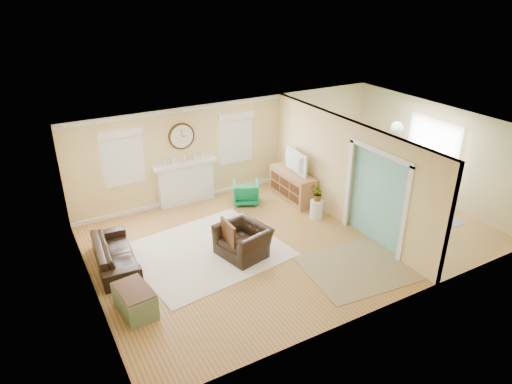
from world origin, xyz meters
TOP-DOWN VIEW (x-y plane):
  - floor at (0.00, 0.00)m, footprint 9.00×9.00m
  - wall_back at (0.00, 3.00)m, footprint 9.00×0.02m
  - wall_front at (0.00, -3.00)m, footprint 9.00×0.02m
  - wall_left at (-4.50, 0.00)m, footprint 0.02×6.00m
  - wall_right at (4.50, 0.00)m, footprint 0.02×6.00m
  - ceiling at (0.00, 0.00)m, footprint 9.00×6.00m
  - partition at (1.51, 0.28)m, footprint 0.17×6.00m
  - fireplace at (-1.50, 2.88)m, footprint 1.70×0.30m
  - wall_clock at (-1.50, 2.97)m, footprint 0.70×0.07m
  - window_left at (-3.05, 2.95)m, footprint 1.05×0.13m
  - window_right at (0.05, 2.95)m, footprint 1.05×0.13m
  - french_doors at (4.45, 0.00)m, footprint 0.06×1.70m
  - pendant at (3.00, 0.00)m, footprint 0.30×0.30m
  - rug_cream at (-2.03, 0.35)m, footprint 3.50×3.14m
  - rug_jute at (0.51, -1.78)m, footprint 2.43×2.06m
  - rug_grey at (3.03, -0.28)m, footprint 2.17×2.71m
  - sofa at (-3.92, 0.80)m, footprint 0.89×1.97m
  - eames_chair at (-1.38, -0.15)m, footprint 1.15×1.24m
  - green_chair at (-0.12, 2.07)m, footprint 0.88×0.89m
  - trunk at (-3.98, -0.90)m, footprint 0.64×0.94m
  - credenza at (1.10, 1.66)m, footprint 0.54×1.58m
  - tv at (1.08, 1.66)m, footprint 0.19×1.05m
  - garden_stool at (1.03, 0.44)m, footprint 0.33×0.33m
  - potted_plant at (1.03, 0.44)m, footprint 0.44×0.42m
  - dining_table at (3.03, -0.28)m, footprint 1.17×2.00m
  - dining_chair_n at (2.95, 0.85)m, footprint 0.43×0.43m
  - dining_chair_s at (3.03, -1.34)m, footprint 0.53×0.53m
  - dining_chair_w at (2.30, -0.20)m, footprint 0.45×0.45m
  - dining_chair_e at (3.69, -0.34)m, footprint 0.53×0.53m

SIDE VIEW (x-z plane):
  - floor at x=0.00m, z-range 0.00..0.00m
  - rug_grey at x=3.03m, z-range 0.00..0.01m
  - rug_jute at x=0.51m, z-range 0.00..0.01m
  - rug_cream at x=-2.03m, z-range 0.00..0.02m
  - garden_stool at x=1.03m, z-range 0.00..0.48m
  - trunk at x=-3.98m, z-range 0.00..0.51m
  - sofa at x=-3.92m, z-range 0.00..0.56m
  - green_chair at x=-0.12m, z-range 0.00..0.61m
  - eames_chair at x=-1.38m, z-range 0.00..0.69m
  - dining_table at x=3.03m, z-range 0.00..0.69m
  - credenza at x=1.10m, z-range 0.00..0.80m
  - dining_chair_n at x=2.95m, z-range 0.08..1.01m
  - dining_chair_w at x=2.30m, z-range 0.09..1.08m
  - dining_chair_e at x=3.69m, z-range 0.09..1.10m
  - fireplace at x=-1.50m, z-range 0.01..1.18m
  - dining_chair_s at x=3.03m, z-range 0.09..1.12m
  - potted_plant at x=1.03m, z-range 0.48..0.87m
  - tv at x=1.08m, z-range 0.80..1.40m
  - french_doors at x=4.45m, z-range 0.00..2.20m
  - wall_back at x=0.00m, z-range 0.00..2.60m
  - wall_front at x=0.00m, z-range 0.00..2.60m
  - wall_left at x=-4.50m, z-range 0.00..2.60m
  - wall_right at x=4.50m, z-range 0.00..2.60m
  - partition at x=1.51m, z-range 0.06..2.66m
  - window_left at x=-3.05m, z-range 0.95..2.37m
  - window_right at x=0.05m, z-range 0.95..2.37m
  - wall_clock at x=-1.50m, z-range 1.50..2.20m
  - pendant at x=3.00m, z-range 1.93..2.48m
  - ceiling at x=0.00m, z-range 2.59..2.61m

